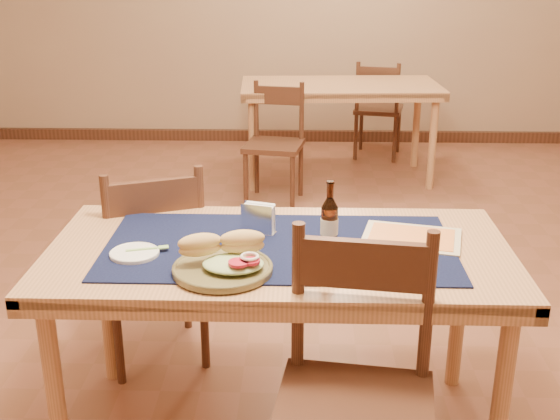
{
  "coord_description": "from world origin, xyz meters",
  "views": [
    {
      "loc": [
        0.07,
        -3.02,
        1.72
      ],
      "look_at": [
        0.0,
        -0.7,
        0.85
      ],
      "focal_mm": 45.0,
      "sensor_mm": 36.0,
      "label": 1
    }
  ],
  "objects_px": {
    "chair_main_near": "(355,397)",
    "napkin_holder": "(258,219)",
    "main_table": "(279,269)",
    "sandwich_plate": "(225,262)",
    "back_table": "(340,94)",
    "beer_bottle": "(329,221)",
    "chair_main_far": "(153,260)"
  },
  "relations": [
    {
      "from": "back_table",
      "to": "chair_main_near",
      "type": "bearing_deg",
      "value": -92.1
    },
    {
      "from": "chair_main_far",
      "to": "chair_main_near",
      "type": "distance_m",
      "value": 1.26
    },
    {
      "from": "main_table",
      "to": "beer_bottle",
      "type": "distance_m",
      "value": 0.24
    },
    {
      "from": "main_table",
      "to": "chair_main_near",
      "type": "bearing_deg",
      "value": -65.38
    },
    {
      "from": "back_table",
      "to": "chair_main_near",
      "type": "relative_size",
      "value": 1.59
    },
    {
      "from": "back_table",
      "to": "chair_main_near",
      "type": "distance_m",
      "value": 3.66
    },
    {
      "from": "chair_main_near",
      "to": "napkin_holder",
      "type": "relative_size",
      "value": 7.3
    },
    {
      "from": "main_table",
      "to": "chair_main_far",
      "type": "height_order",
      "value": "chair_main_far"
    },
    {
      "from": "main_table",
      "to": "back_table",
      "type": "relative_size",
      "value": 1.04
    },
    {
      "from": "back_table",
      "to": "beer_bottle",
      "type": "relative_size",
      "value": 6.71
    },
    {
      "from": "back_table",
      "to": "napkin_holder",
      "type": "xyz_separation_m",
      "value": [
        -0.45,
        -3.02,
        0.14
      ]
    },
    {
      "from": "sandwich_plate",
      "to": "beer_bottle",
      "type": "relative_size",
      "value": 1.4
    },
    {
      "from": "napkin_holder",
      "to": "chair_main_far",
      "type": "bearing_deg",
      "value": 143.2
    },
    {
      "from": "back_table",
      "to": "sandwich_plate",
      "type": "xyz_separation_m",
      "value": [
        -0.54,
        -3.35,
        0.12
      ]
    },
    {
      "from": "chair_main_far",
      "to": "sandwich_plate",
      "type": "xyz_separation_m",
      "value": [
        0.39,
        -0.68,
        0.31
      ]
    },
    {
      "from": "chair_main_far",
      "to": "napkin_holder",
      "type": "height_order",
      "value": "chair_main_far"
    },
    {
      "from": "chair_main_near",
      "to": "napkin_holder",
      "type": "bearing_deg",
      "value": 116.5
    },
    {
      "from": "chair_main_far",
      "to": "napkin_holder",
      "type": "bearing_deg",
      "value": -36.8
    },
    {
      "from": "chair_main_near",
      "to": "sandwich_plate",
      "type": "bearing_deg",
      "value": 142.65
    },
    {
      "from": "chair_main_far",
      "to": "main_table",
      "type": "bearing_deg",
      "value": -40.43
    },
    {
      "from": "main_table",
      "to": "napkin_holder",
      "type": "distance_m",
      "value": 0.2
    },
    {
      "from": "sandwich_plate",
      "to": "beer_bottle",
      "type": "height_order",
      "value": "beer_bottle"
    },
    {
      "from": "back_table",
      "to": "beer_bottle",
      "type": "height_order",
      "value": "beer_bottle"
    },
    {
      "from": "back_table",
      "to": "napkin_holder",
      "type": "distance_m",
      "value": 3.06
    },
    {
      "from": "sandwich_plate",
      "to": "chair_main_far",
      "type": "bearing_deg",
      "value": 119.66
    },
    {
      "from": "main_table",
      "to": "chair_main_far",
      "type": "xyz_separation_m",
      "value": [
        -0.55,
        0.47,
        -0.19
      ]
    },
    {
      "from": "back_table",
      "to": "beer_bottle",
      "type": "distance_m",
      "value": 3.13
    },
    {
      "from": "main_table",
      "to": "back_table",
      "type": "height_order",
      "value": "same"
    },
    {
      "from": "sandwich_plate",
      "to": "beer_bottle",
      "type": "bearing_deg",
      "value": 34.11
    },
    {
      "from": "sandwich_plate",
      "to": "chair_main_near",
      "type": "bearing_deg",
      "value": -37.35
    },
    {
      "from": "beer_bottle",
      "to": "chair_main_near",
      "type": "bearing_deg",
      "value": -83.17
    },
    {
      "from": "beer_bottle",
      "to": "napkin_holder",
      "type": "relative_size",
      "value": 1.73
    }
  ]
}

